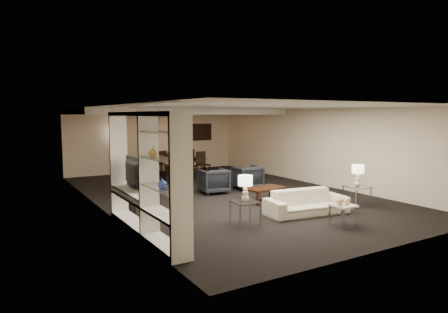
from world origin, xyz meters
name	(u,v)px	position (x,y,z in m)	size (l,w,h in m)	color
floor	(224,194)	(0.00, 0.00, 0.00)	(11.00, 11.00, 0.00)	black
ceiling	(224,107)	(0.00, 0.00, 2.50)	(7.00, 11.00, 0.02)	silver
wall_back	(154,141)	(0.00, 5.50, 1.25)	(7.00, 0.02, 2.50)	beige
wall_front	(391,177)	(0.00, -5.50, 1.25)	(7.00, 0.02, 2.50)	beige
wall_left	(100,158)	(-3.50, 0.00, 1.25)	(0.02, 11.00, 2.50)	beige
wall_right	(315,146)	(3.50, 0.00, 1.25)	(0.02, 11.00, 2.50)	beige
ceiling_soffit	(174,112)	(0.00, 3.50, 2.40)	(7.00, 4.00, 0.20)	silver
curtains	(133,143)	(-0.90, 5.42, 1.20)	(1.50, 0.12, 2.40)	beige
door	(171,145)	(0.70, 5.47, 1.05)	(0.90, 0.05, 2.10)	silver
painting	(201,132)	(2.10, 5.46, 1.55)	(0.95, 0.04, 0.65)	#142D38
media_unit	(144,174)	(-3.31, -2.60, 1.18)	(0.38, 3.40, 2.35)	white
pendant_light	(182,125)	(0.30, 3.50, 1.92)	(0.52, 0.52, 0.24)	#D8591E
sofa	(306,202)	(0.43, -2.98, 0.28)	(1.93, 0.76, 0.56)	beige
coffee_table	(265,194)	(0.43, -1.38, 0.19)	(1.06, 0.62, 0.38)	black
armchair_left	(214,181)	(-0.17, 0.32, 0.36)	(0.77, 0.79, 0.72)	black
armchair_right	(247,178)	(1.03, 0.32, 0.36)	(0.77, 0.79, 0.72)	black
side_table_left	(245,213)	(-1.27, -2.98, 0.25)	(0.53, 0.53, 0.50)	white
side_table_right	(357,196)	(2.13, -2.98, 0.25)	(0.53, 0.53, 0.50)	white
table_lamp_left	(245,188)	(-1.27, -2.98, 0.77)	(0.30, 0.30, 0.55)	#EBE4C6
table_lamp_right	(358,176)	(2.13, -2.98, 0.77)	(0.30, 0.30, 0.55)	#F1E2CB
marble_table	(343,215)	(0.43, -4.08, 0.22)	(0.44, 0.44, 0.44)	white
gold_gourd_a	(340,202)	(0.33, -4.08, 0.51)	(0.14, 0.14, 0.14)	tan
gold_gourd_b	(347,201)	(0.53, -4.08, 0.50)	(0.12, 0.12, 0.12)	#E3B078
television	(130,173)	(-3.28, -1.66, 1.07)	(0.15, 1.12, 0.65)	black
vase_blue	(162,183)	(-3.31, -3.49, 1.14)	(0.16, 0.16, 0.17)	#2838B1
vase_amber	(154,151)	(-3.31, -3.12, 1.65)	(0.17, 0.17, 0.18)	#AA8D38
floor_speaker	(132,190)	(-3.00, -0.85, 0.56)	(0.12, 0.12, 1.12)	black
dining_table	(181,167)	(0.44, 3.89, 0.31)	(1.78, 0.99, 0.63)	black
chair_nl	(173,166)	(-0.16, 3.24, 0.46)	(0.43, 0.43, 0.93)	black
chair_nm	(189,165)	(0.44, 3.24, 0.46)	(0.43, 0.43, 0.93)	black
chair_nr	(203,164)	(1.04, 3.24, 0.46)	(0.43, 0.43, 0.93)	black
chair_fl	(160,163)	(-0.16, 4.54, 0.46)	(0.43, 0.43, 0.93)	black
chair_fm	(174,162)	(0.44, 4.54, 0.46)	(0.43, 0.43, 0.93)	black
chair_fr	(188,161)	(1.04, 4.54, 0.46)	(0.43, 0.43, 0.93)	black
floor_lamp	(113,153)	(-1.76, 5.20, 0.86)	(0.25, 0.25, 1.72)	black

